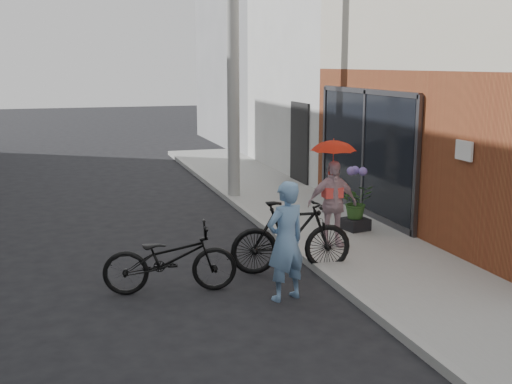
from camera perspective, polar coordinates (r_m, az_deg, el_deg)
name	(u,v)px	position (r m, az deg, el deg)	size (l,w,h in m)	color
ground	(270,290)	(9.09, 1.28, -8.70)	(80.00, 80.00, 0.00)	black
sidewalk	(347,238)	(11.60, 8.05, -4.04)	(2.20, 24.00, 0.12)	gray
curb	(285,243)	(11.17, 2.63, -4.55)	(0.12, 24.00, 0.12)	#9E9E99
plaster_building	(407,50)	(19.77, 13.27, 12.17)	(8.00, 6.00, 7.00)	silver
east_building_far	(316,54)	(26.06, 5.35, 12.15)	(8.00, 8.00, 7.00)	gray
utility_pole	(233,46)	(14.61, -2.06, 12.85)	(0.28, 0.28, 7.00)	#9E9E99
officer	(286,241)	(8.52, 2.66, -4.38)	(0.59, 0.39, 1.62)	#688FBA
bike_left	(170,259)	(8.94, -7.64, -5.89)	(0.64, 1.83, 0.96)	black
bike_right	(291,237)	(9.69, 3.16, -3.98)	(0.52, 1.85, 1.11)	black
kimono_woman	(332,204)	(10.68, 6.79, -1.04)	(0.84, 0.35, 1.44)	beige
parasol	(334,142)	(10.51, 6.92, 4.44)	(0.70, 0.70, 0.62)	#F4381C
planter	(356,224)	(11.90, 8.86, -2.83)	(0.41, 0.41, 0.22)	black
potted_plant	(356,202)	(11.81, 8.92, -0.85)	(0.56, 0.49, 0.62)	#2F5723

